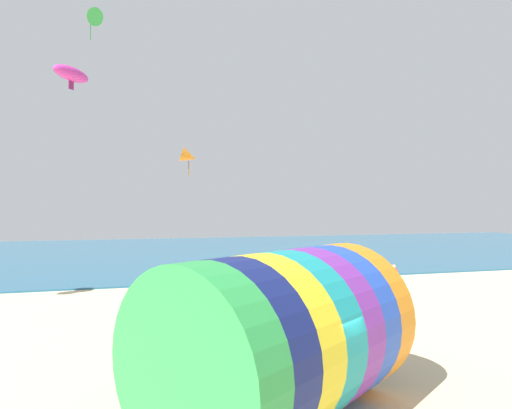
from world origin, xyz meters
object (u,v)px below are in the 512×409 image
cooler_box (336,368)px  bystander_mid_beach (394,280)px  kite_magenta_parafoil (71,74)px  kite_handler (351,332)px  bystander_near_water (154,295)px  kite_orange_delta (189,157)px  kite_green_delta (90,16)px  giant_inflatable_tube (282,336)px

cooler_box → bystander_mid_beach: bearing=50.1°
kite_magenta_parafoil → cooler_box: 11.02m
kite_handler → bystander_near_water: size_ratio=0.99×
bystander_near_water → kite_handler: bearing=-53.9°
kite_handler → kite_orange_delta: bearing=137.4°
kite_magenta_parafoil → kite_orange_delta: 5.32m
kite_magenta_parafoil → kite_orange_delta: kite_magenta_parafoil is taller
bystander_near_water → cooler_box: bystander_near_water is taller
kite_green_delta → bystander_near_water: bearing=33.9°
bystander_near_water → bystander_mid_beach: bystander_mid_beach is taller
kite_green_delta → kite_magenta_parafoil: bearing=-91.3°
kite_handler → kite_magenta_parafoil: (-8.17, 0.75, 7.55)m
kite_orange_delta → bystander_near_water: (-1.04, 3.45, -5.72)m
bystander_mid_beach → cooler_box: 12.19m
kite_orange_delta → bystander_mid_beach: (11.25, 4.08, -5.70)m
bystander_near_water → kite_orange_delta: bearing=-73.2°
kite_handler → kite_orange_delta: kite_orange_delta is taller
giant_inflatable_tube → bystander_mid_beach: 15.42m
kite_magenta_parafoil → kite_green_delta: bearing=88.7°
kite_orange_delta → cooler_box: size_ratio=2.09×
giant_inflatable_tube → bystander_mid_beach: (10.18, 11.53, -1.01)m
kite_green_delta → bystander_near_water: size_ratio=0.84×
kite_magenta_parafoil → kite_green_delta: size_ratio=0.97×
kite_handler → kite_green_delta: bearing=143.9°
kite_green_delta → cooler_box: bearing=-45.0°
bystander_mid_beach → cooler_box: bearing=-129.9°
kite_handler → kite_orange_delta: (-4.48, 4.13, 5.73)m
giant_inflatable_tube → kite_orange_delta: 8.87m
bystander_near_water → cooler_box: size_ratio=3.18×
kite_orange_delta → kite_green_delta: kite_green_delta is taller
kite_orange_delta → giant_inflatable_tube: bearing=-81.8°
cooler_box → kite_magenta_parafoil: bearing=165.3°
kite_green_delta → bystander_near_water: kite_green_delta is taller
kite_green_delta → kite_handler: bearing=-36.1°
kite_orange_delta → bystander_near_water: size_ratio=0.66×
giant_inflatable_tube → cooler_box: size_ratio=13.51×
kite_handler → bystander_near_water: bearing=126.1°
kite_orange_delta → bystander_mid_beach: 13.26m
bystander_mid_beach → cooler_box: size_ratio=3.22×
kite_green_delta → bystander_mid_beach: 18.75m
cooler_box → kite_green_delta: bearing=135.0°
cooler_box → giant_inflatable_tube: bearing=-137.1°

